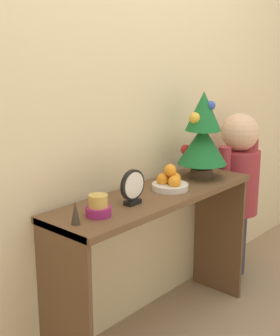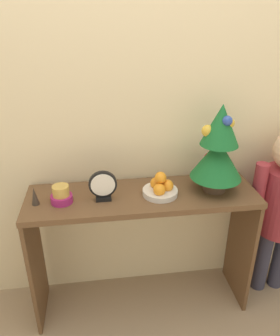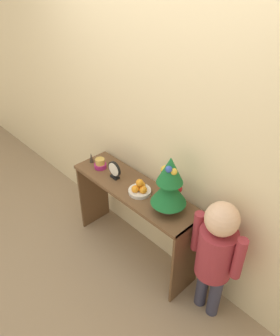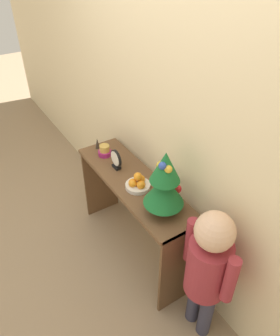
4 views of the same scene
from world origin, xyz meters
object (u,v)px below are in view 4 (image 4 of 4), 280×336
mini_tree (165,183)px  desk_clock (116,159)px  fruit_bowl (138,183)px  singing_bowl (105,151)px  child_figure (208,265)px  figurine (97,143)px

mini_tree → desk_clock: bearing=-177.4°
mini_tree → fruit_bowl: 0.35m
desk_clock → singing_bowl: bearing=178.0°
singing_bowl → mini_tree: bearing=1.4°
fruit_bowl → child_figure: bearing=2.6°
figurine → mini_tree: bearing=1.4°
fruit_bowl → figurine: fruit_bowl is taller
singing_bowl → desk_clock: size_ratio=0.67×
mini_tree → child_figure: size_ratio=0.44×
mini_tree → child_figure: 0.54m
singing_bowl → desk_clock: 0.21m
singing_bowl → figurine: bearing=-179.1°
desk_clock → child_figure: child_figure is taller
fruit_bowl → singing_bowl: 0.49m
figurine → fruit_bowl: bearing=0.9°
desk_clock → figurine: bearing=179.1°
figurine → child_figure: (1.33, 0.04, -0.15)m
child_figure → desk_clock: bearing=-177.3°
fruit_bowl → figurine: size_ratio=1.90×
mini_tree → figurine: bearing=-178.6°
desk_clock → child_figure: size_ratio=0.15×
mini_tree → child_figure: bearing=2.7°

